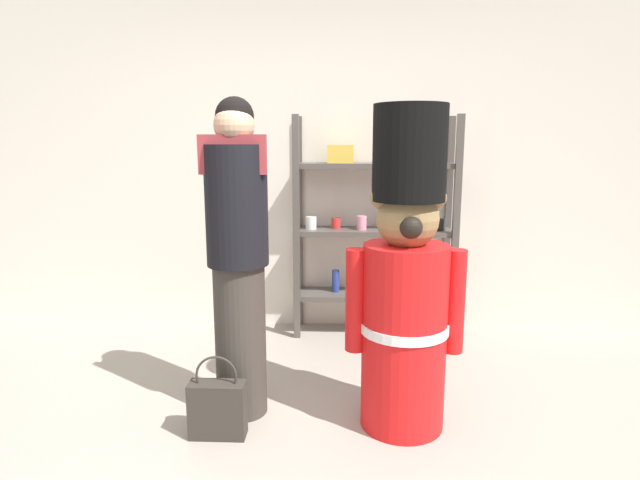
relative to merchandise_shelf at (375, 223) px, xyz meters
name	(u,v)px	position (x,y,z in m)	size (l,w,h in m)	color
back_wall	(313,168)	(-0.50, 0.22, 0.41)	(6.40, 0.12, 2.60)	silver
merchandise_shelf	(375,223)	(0.00, 0.00, 0.00)	(1.24, 0.35, 1.71)	#4C4742
teddy_bear_guard	(405,287)	(0.07, -1.39, -0.12)	(0.62, 0.46, 1.68)	red
person_shopper	(238,255)	(-0.82, -1.29, 0.02)	(0.35, 0.33, 1.73)	#38332D
shopping_bag	(218,408)	(-0.89, -1.55, -0.73)	(0.29, 0.12, 0.44)	#332D28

